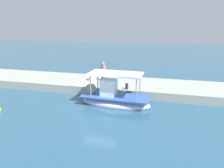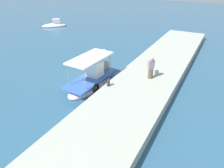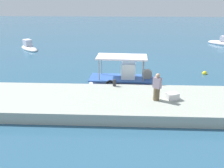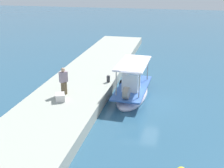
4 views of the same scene
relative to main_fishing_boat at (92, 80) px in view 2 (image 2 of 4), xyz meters
The scene contains 8 objects.
ground_plane 1.18m from the main_fishing_boat, 43.64° to the left, with size 120.00×120.00×0.00m, color #2E5975.
dock_quay 4.01m from the main_fishing_boat, 78.76° to the right, with size 36.00×4.81×0.73m, color #A8AD9F.
main_fishing_boat is the anchor object (origin of this frame).
fisherman_near_bollard 4.82m from the main_fishing_boat, 62.71° to the right, with size 0.56×0.56×1.79m.
mooring_bollard 2.03m from the main_fishing_boat, 107.77° to the right, with size 0.24×0.24×0.49m, color #2D2D33.
cargo_crate 5.17m from the main_fishing_boat, 51.50° to the right, with size 0.71×0.56×0.44m, color silver.
marker_buoy 8.41m from the main_fishing_boat, 23.58° to the left, with size 0.43×0.43×0.43m.
moored_boat_mid 22.60m from the main_fishing_boat, 49.75° to the left, with size 3.90×3.92×1.52m.
Camera 2 is at (-13.33, -9.40, 8.28)m, focal length 33.48 mm.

